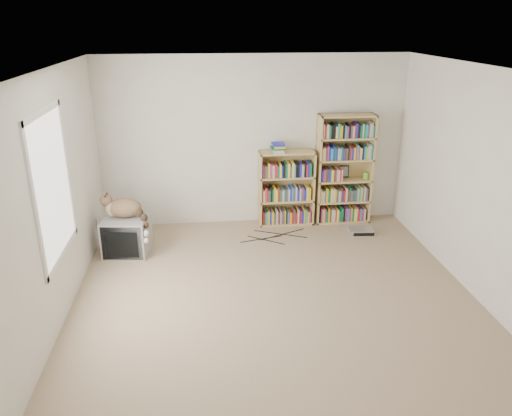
{
  "coord_description": "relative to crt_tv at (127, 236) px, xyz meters",
  "views": [
    {
      "loc": [
        -0.74,
        -4.67,
        2.96
      ],
      "look_at": [
        -0.13,
        1.0,
        0.78
      ],
      "focal_mm": 35.0,
      "sensor_mm": 36.0,
      "label": 1
    }
  ],
  "objects": [
    {
      "name": "wall_outlet",
      "position": [
        -0.44,
        0.34,
        0.07
      ],
      "size": [
        0.01,
        0.08,
        0.13
      ],
      "primitive_type": "cube",
      "color": "silver",
      "rests_on": "wall_left"
    },
    {
      "name": "wall_left",
      "position": [
        -0.45,
        -1.54,
        1.0
      ],
      "size": [
        0.02,
        5.0,
        2.5
      ],
      "primitive_type": "cube",
      "color": "silver",
      "rests_on": "floor"
    },
    {
      "name": "bookcase_short",
      "position": [
        2.28,
        0.82,
        0.27
      ],
      "size": [
        0.82,
        0.3,
        1.13
      ],
      "color": "tan",
      "rests_on": "floor"
    },
    {
      "name": "bookcase_tall",
      "position": [
        3.15,
        0.82,
        0.54
      ],
      "size": [
        0.83,
        0.3,
        1.65
      ],
      "color": "tan",
      "rests_on": "floor"
    },
    {
      "name": "book_stack",
      "position": [
        2.13,
        0.76,
        0.95
      ],
      "size": [
        0.2,
        0.26,
        0.14
      ],
      "primitive_type": "cube",
      "color": "red",
      "rests_on": "bookcase_short"
    },
    {
      "name": "green_mug",
      "position": [
        3.49,
        0.8,
        0.48
      ],
      "size": [
        0.09,
        0.09,
        0.1
      ],
      "primitive_type": "cylinder",
      "color": "#71BB35",
      "rests_on": "bookcase_tall"
    },
    {
      "name": "floor_cables",
      "position": [
        1.71,
        0.22,
        -0.24
      ],
      "size": [
        1.2,
        0.7,
        0.01
      ],
      "primitive_type": null,
      "color": "black",
      "rests_on": "floor"
    },
    {
      "name": "wall_front",
      "position": [
        1.8,
        -4.04,
        1.0
      ],
      "size": [
        4.5,
        0.02,
        2.5
      ],
      "primitive_type": "cube",
      "color": "silver",
      "rests_on": "floor"
    },
    {
      "name": "crt_tv",
      "position": [
        0.0,
        0.0,
        0.0
      ],
      "size": [
        0.63,
        0.58,
        0.5
      ],
      "rotation": [
        0.0,
        0.0,
        -0.12
      ],
      "color": "#969698",
      "rests_on": "floor"
    },
    {
      "name": "framed_print",
      "position": [
        3.18,
        0.9,
        0.52
      ],
      "size": [
        0.14,
        0.05,
        0.19
      ],
      "primitive_type": "cube",
      "rotation": [
        -0.17,
        0.0,
        0.0
      ],
      "color": "black",
      "rests_on": "bookcase_tall"
    },
    {
      "name": "cat",
      "position": [
        0.03,
        0.01,
        0.34
      ],
      "size": [
        0.67,
        0.53,
        0.55
      ],
      "rotation": [
        0.0,
        0.0,
        -0.07
      ],
      "color": "#3B2A18",
      "rests_on": "crt_tv"
    },
    {
      "name": "wall_right",
      "position": [
        4.05,
        -1.54,
        1.0
      ],
      "size": [
        0.02,
        5.0,
        2.5
      ],
      "primitive_type": "cube",
      "color": "silver",
      "rests_on": "floor"
    },
    {
      "name": "window",
      "position": [
        -0.44,
        -1.34,
        1.15
      ],
      "size": [
        0.02,
        1.22,
        1.52
      ],
      "primitive_type": "cube",
      "color": "white",
      "rests_on": "wall_left"
    },
    {
      "name": "floor",
      "position": [
        1.8,
        -1.54,
        -0.25
      ],
      "size": [
        4.5,
        5.0,
        0.01
      ],
      "primitive_type": "cube",
      "color": "tan",
      "rests_on": "ground"
    },
    {
      "name": "ceiling",
      "position": [
        1.8,
        -1.54,
        2.25
      ],
      "size": [
        4.5,
        5.0,
        0.02
      ],
      "primitive_type": "cube",
      "color": "white",
      "rests_on": "wall_back"
    },
    {
      "name": "dvd_player",
      "position": [
        3.3,
        0.27,
        -0.21
      ],
      "size": [
        0.37,
        0.28,
        0.08
      ],
      "primitive_type": "cube",
      "rotation": [
        0.0,
        0.0,
        -0.07
      ],
      "color": "silver",
      "rests_on": "floor"
    },
    {
      "name": "wall_back",
      "position": [
        1.8,
        0.96,
        1.0
      ],
      "size": [
        4.5,
        0.02,
        2.5
      ],
      "primitive_type": "cube",
      "color": "silver",
      "rests_on": "floor"
    }
  ]
}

